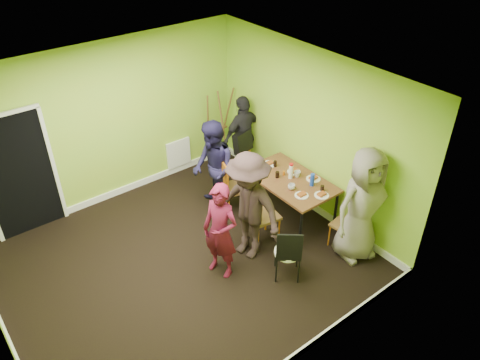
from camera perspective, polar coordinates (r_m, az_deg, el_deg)
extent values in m
plane|color=black|center=(7.21, -6.84, -9.97)|extent=(5.00, 5.00, 0.00)
cube|color=#A0C131|center=(8.11, -16.03, 6.43)|extent=(5.00, 0.04, 2.80)
cube|color=#A0C131|center=(4.95, 6.33, -12.68)|extent=(5.00, 0.04, 2.80)
cube|color=#A0C131|center=(7.66, 8.53, 5.76)|extent=(0.04, 4.50, 2.80)
cube|color=white|center=(5.65, -8.77, 10.92)|extent=(5.00, 4.50, 0.04)
cube|color=black|center=(7.94, -25.30, 0.47)|extent=(1.00, 0.05, 2.04)
cube|color=white|center=(9.03, -7.51, 3.25)|extent=(0.50, 0.04, 0.55)
cylinder|color=black|center=(7.25, 7.41, -5.97)|extent=(0.04, 0.04, 0.71)
cylinder|color=black|center=(7.72, 11.58, -3.62)|extent=(0.04, 0.04, 0.71)
cylinder|color=black|center=(8.06, 0.60, -1.02)|extent=(0.04, 0.04, 0.71)
cylinder|color=black|center=(8.48, 4.74, 0.84)|extent=(0.04, 0.04, 0.71)
cube|color=brown|center=(7.63, 6.13, -0.03)|extent=(0.90, 1.50, 0.04)
cylinder|color=#C56612|center=(8.10, -2.23, -1.90)|extent=(0.03, 0.03, 0.47)
cylinder|color=#C56612|center=(7.83, -1.35, -3.31)|extent=(0.03, 0.03, 0.47)
cylinder|color=#C56612|center=(8.20, 0.09, -1.37)|extent=(0.03, 0.03, 0.47)
cylinder|color=#C56612|center=(7.93, 1.04, -2.74)|extent=(0.03, 0.03, 0.47)
cube|color=brown|center=(7.87, -0.62, -0.95)|extent=(0.51, 0.51, 0.04)
cube|color=#C56612|center=(7.66, -2.01, 0.45)|extent=(0.14, 0.39, 0.52)
cylinder|color=#C56612|center=(7.43, 0.67, -5.50)|extent=(0.03, 0.03, 0.50)
cylinder|color=#C56612|center=(7.18, 2.22, -7.18)|extent=(0.03, 0.03, 0.50)
cylinder|color=#C56612|center=(7.59, 3.17, -4.59)|extent=(0.03, 0.03, 0.50)
cylinder|color=#C56612|center=(7.35, 4.76, -6.19)|extent=(0.03, 0.03, 0.50)
cube|color=brown|center=(7.22, 2.76, -4.32)|extent=(0.51, 0.51, 0.04)
cube|color=#C56612|center=(6.95, 1.34, -2.91)|extent=(0.09, 0.43, 0.56)
cylinder|color=#C56612|center=(8.93, 1.21, 1.79)|extent=(0.03, 0.03, 0.43)
cylinder|color=#C56612|center=(8.72, -0.11, 0.90)|extent=(0.03, 0.03, 0.43)
cylinder|color=#C56612|center=(8.77, 2.90, 1.07)|extent=(0.03, 0.03, 0.43)
cylinder|color=#C56612|center=(8.55, 1.59, 0.14)|extent=(0.03, 0.03, 0.43)
cube|color=brown|center=(8.62, 1.42, 2.19)|extent=(0.46, 0.46, 0.04)
cube|color=#C56612|center=(8.58, 0.47, 4.07)|extent=(0.36, 0.11, 0.48)
cylinder|color=#C56612|center=(7.33, 12.82, -7.66)|extent=(0.02, 0.02, 0.41)
cylinder|color=#C56612|center=(7.55, 14.10, -6.49)|extent=(0.02, 0.02, 0.41)
cylinder|color=#C56612|center=(7.45, 10.82, -6.62)|extent=(0.02, 0.02, 0.41)
cylinder|color=#C56612|center=(7.66, 12.15, -5.49)|extent=(0.02, 0.02, 0.41)
cube|color=brown|center=(7.36, 12.67, -5.34)|extent=(0.41, 0.41, 0.04)
cube|color=#C56612|center=(7.15, 14.06, -4.40)|extent=(0.35, 0.08, 0.46)
cylinder|color=black|center=(6.76, 4.44, -11.01)|extent=(0.02, 0.02, 0.42)
cylinder|color=black|center=(6.78, 7.17, -11.02)|extent=(0.02, 0.02, 0.42)
cylinder|color=black|center=(6.99, 4.36, -9.16)|extent=(0.02, 0.02, 0.42)
cylinder|color=black|center=(7.01, 6.99, -9.19)|extent=(0.02, 0.02, 0.42)
cylinder|color=white|center=(6.73, 5.84, -8.74)|extent=(0.39, 0.39, 0.05)
cube|color=black|center=(6.44, 6.05, -8.23)|extent=(0.29, 0.25, 0.47)
cylinder|color=brown|center=(9.04, -3.90, 6.19)|extent=(0.22, 0.36, 1.55)
cylinder|color=brown|center=(9.24, -1.85, 6.91)|extent=(0.22, 0.36, 1.55)
cylinder|color=brown|center=(8.97, -2.02, 6.03)|extent=(0.03, 0.35, 1.52)
cube|color=brown|center=(9.12, -2.69, 6.20)|extent=(0.42, 0.04, 0.04)
cylinder|color=white|center=(7.79, 2.76, 1.12)|extent=(0.26, 0.26, 0.01)
cylinder|color=white|center=(7.26, 7.52, -1.88)|extent=(0.22, 0.22, 0.01)
cylinder|color=white|center=(7.97, 3.65, 1.96)|extent=(0.23, 0.23, 0.01)
cylinder|color=white|center=(7.31, 9.91, -1.85)|extent=(0.23, 0.23, 0.01)
cylinder|color=white|center=(7.80, 6.59, 1.00)|extent=(0.22, 0.22, 0.01)
cylinder|color=white|center=(7.67, 8.93, 0.13)|extent=(0.23, 0.23, 0.01)
cylinder|color=white|center=(7.59, 6.22, 1.01)|extent=(0.07, 0.07, 0.24)
cylinder|color=#183EBA|center=(7.46, 8.80, 0.02)|extent=(0.07, 0.07, 0.21)
cylinder|color=#C56612|center=(7.69, 5.37, 0.84)|extent=(0.04, 0.04, 0.08)
cylinder|color=black|center=(7.62, 4.57, 0.66)|extent=(0.06, 0.06, 0.10)
cylinder|color=black|center=(7.90, 4.29, 1.98)|extent=(0.06, 0.06, 0.11)
cylinder|color=black|center=(7.39, 9.99, -1.02)|extent=(0.06, 0.06, 0.10)
imported|color=white|center=(7.37, 6.30, -0.83)|extent=(0.11, 0.11, 0.09)
imported|color=white|center=(7.67, 6.96, 0.72)|extent=(0.11, 0.11, 0.10)
imported|color=#5A0F27|center=(6.54, -2.39, -6.28)|extent=(0.52, 0.64, 1.51)
imported|color=#181535|center=(7.69, -3.27, 1.35)|extent=(0.86, 0.97, 1.67)
imported|color=black|center=(6.76, 0.97, -3.32)|extent=(0.91, 1.26, 1.76)
imported|color=black|center=(8.74, 0.46, 5.40)|extent=(0.94, 0.42, 1.59)
imported|color=gray|center=(6.96, 14.68, -3.00)|extent=(0.99, 0.74, 1.83)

